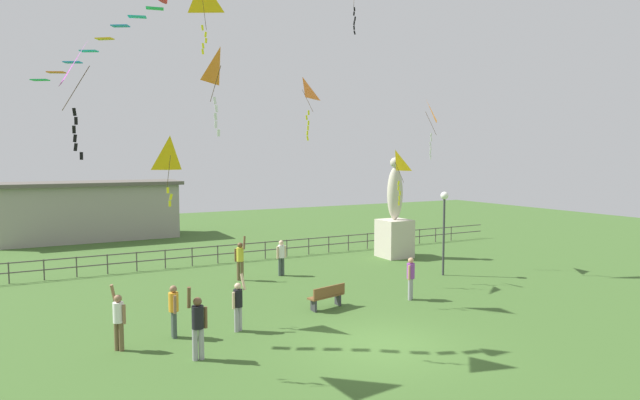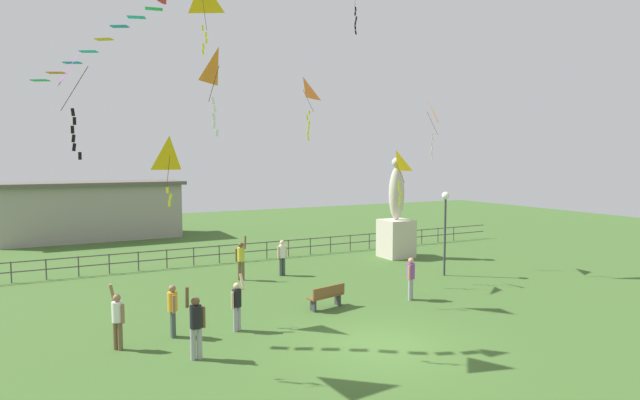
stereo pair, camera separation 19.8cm
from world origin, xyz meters
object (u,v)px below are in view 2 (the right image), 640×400
person_4 (241,258)px  kite_6 (396,164)px  statue_monument (396,225)px  kite_0 (219,70)px  person_3 (173,307)px  kite_4 (303,92)px  kite_3 (427,114)px  park_bench (327,296)px  person_6 (282,255)px  person_1 (117,317)px  kite_5 (170,158)px  person_0 (237,303)px  person_5 (196,323)px  kite_2 (87,70)px  lamppost (445,214)px  person_2 (411,276)px

person_4 → kite_6: (5.86, -3.57, 4.20)m
statue_monument → kite_0: bearing=-144.0°
person_3 → kite_6: kite_6 is taller
statue_monument → kite_6: kite_6 is taller
kite_4 → kite_3: bearing=1.7°
park_bench → kite_3: 11.55m
park_bench → person_6: size_ratio=0.93×
person_1 → kite_4: (8.28, 4.88, 7.36)m
kite_5 → person_0: bearing=-42.7°
person_3 → kite_5: 4.72m
park_bench → kite_0: bearing=-153.8°
statue_monument → person_4: bearing=-172.2°
statue_monument → kite_6: 6.95m
person_0 → person_5: (-1.75, -1.74, 0.10)m
person_5 → kite_2: 7.17m
kite_5 → person_3: bearing=-102.5°
kite_5 → person_5: bearing=-91.5°
kite_2 → kite_3: 16.91m
lamppost → person_0: (-11.14, -3.06, -1.98)m
person_1 → person_3: bearing=12.1°
person_2 → kite_4: (-2.41, 4.51, 7.37)m
person_3 → kite_4: 10.92m
statue_monument → kite_3: bearing=-94.3°
person_5 → kite_2: kite_2 is taller
person_2 → kite_4: size_ratio=0.62×
person_4 → kite_0: size_ratio=0.84×
person_2 → person_5: 9.14m
kite_4 → kite_5: size_ratio=1.20×
kite_6 → kite_4: bearing=151.8°
park_bench → kite_2: kite_2 is taller
lamppost → person_0: lamppost is taller
kite_3 → lamppost: bearing=-104.0°
person_3 → kite_6: bearing=14.5°
person_1 → lamppost: bearing=11.7°
person_2 → person_5: size_ratio=0.81×
person_1 → person_5: 2.51m
person_1 → person_6: (7.97, 6.57, 0.00)m
person_3 → person_4: 7.57m
park_bench → person_6: (0.72, 5.71, 0.49)m
lamppost → kite_0: kite_0 is taller
person_0 → person_1: size_ratio=0.96×
person_2 → kite_6: kite_6 is taller
person_5 → person_6: bearing=53.4°
statue_monument → kite_4: kite_4 is taller
kite_0 → kite_3: bearing=27.4°
person_5 → person_1: bearing=135.8°
kite_2 → kite_5: 4.12m
statue_monument → person_1: (-15.41, -7.86, -0.85)m
person_4 → person_1: bearing=-132.2°
kite_0 → kite_3: (12.56, 6.50, -0.21)m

